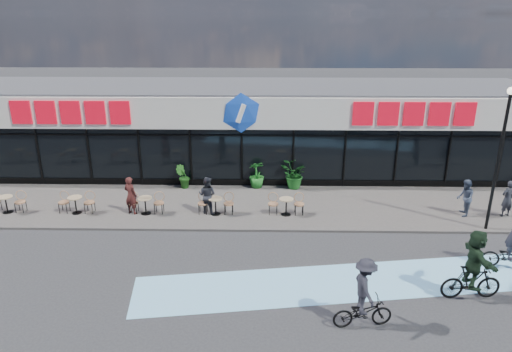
# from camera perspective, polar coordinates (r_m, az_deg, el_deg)

# --- Properties ---
(ground) EXTENTS (120.00, 120.00, 0.00)m
(ground) POSITION_cam_1_polar(r_m,az_deg,el_deg) (16.47, -2.93, -10.11)
(ground) COLOR #28282B
(ground) RESTS_ON ground
(sidewalk) EXTENTS (44.00, 5.00, 0.10)m
(sidewalk) POSITION_cam_1_polar(r_m,az_deg,el_deg) (20.47, -2.08, -3.73)
(sidewalk) COLOR #504A47
(sidewalk) RESTS_ON ground
(bike_lane) EXTENTS (14.17, 4.13, 0.01)m
(bike_lane) POSITION_cam_1_polar(r_m,az_deg,el_deg) (15.42, 12.05, -12.80)
(bike_lane) COLOR #7CC0EA
(bike_lane) RESTS_ON ground
(building) EXTENTS (30.60, 6.57, 4.75)m
(building) POSITION_cam_1_polar(r_m,az_deg,el_deg) (24.91, -1.47, 6.10)
(building) COLOR black
(building) RESTS_ON ground
(lamp_post) EXTENTS (0.28, 0.28, 5.60)m
(lamp_post) POSITION_cam_1_polar(r_m,az_deg,el_deg) (19.36, 28.24, 3.00)
(lamp_post) COLOR black
(lamp_post) RESTS_ON sidewalk
(bistro_set_1) EXTENTS (1.54, 0.62, 0.90)m
(bistro_set_1) POSITION_cam_1_polar(r_m,az_deg,el_deg) (22.28, -28.66, -2.85)
(bistro_set_1) COLOR tan
(bistro_set_1) RESTS_ON sidewalk
(bistro_set_2) EXTENTS (1.54, 0.62, 0.90)m
(bistro_set_2) POSITION_cam_1_polar(r_m,az_deg,el_deg) (20.97, -21.54, -3.09)
(bistro_set_2) COLOR tan
(bistro_set_2) RESTS_ON sidewalk
(bistro_set_3) EXTENTS (1.54, 0.62, 0.90)m
(bistro_set_3) POSITION_cam_1_polar(r_m,az_deg,el_deg) (20.01, -13.60, -3.29)
(bistro_set_3) COLOR tan
(bistro_set_3) RESTS_ON sidewalk
(bistro_set_4) EXTENTS (1.54, 0.62, 0.90)m
(bistro_set_4) POSITION_cam_1_polar(r_m,az_deg,el_deg) (19.47, -5.05, -3.44)
(bistro_set_4) COLOR tan
(bistro_set_4) RESTS_ON sidewalk
(bistro_set_5) EXTENTS (1.54, 0.62, 0.90)m
(bistro_set_5) POSITION_cam_1_polar(r_m,az_deg,el_deg) (19.38, 3.79, -3.52)
(bistro_set_5) COLOR tan
(bistro_set_5) RESTS_ON sidewalk
(potted_plant_left) EXTENTS (0.77, 0.69, 1.16)m
(potted_plant_left) POSITION_cam_1_polar(r_m,az_deg,el_deg) (22.47, -9.12, -0.07)
(potted_plant_left) COLOR #1E5518
(potted_plant_left) RESTS_ON sidewalk
(potted_plant_mid) EXTENTS (0.95, 0.95, 1.31)m
(potted_plant_mid) POSITION_cam_1_polar(r_m,az_deg,el_deg) (22.26, 0.09, 0.19)
(potted_plant_mid) COLOR #207023
(potted_plant_mid) RESTS_ON sidewalk
(potted_plant_right) EXTENTS (1.35, 1.20, 1.37)m
(potted_plant_right) POSITION_cam_1_polar(r_m,az_deg,el_deg) (22.19, 4.63, 0.14)
(potted_plant_right) COLOR #18561B
(potted_plant_right) RESTS_ON sidewalk
(patron_left) EXTENTS (0.71, 0.61, 1.65)m
(patron_left) POSITION_cam_1_polar(r_m,az_deg,el_deg) (19.98, -15.39, -2.35)
(patron_left) COLOR #421917
(patron_left) RESTS_ON sidewalk
(patron_right) EXTENTS (0.93, 0.82, 1.61)m
(patron_right) POSITION_cam_1_polar(r_m,az_deg,el_deg) (19.45, -6.12, -2.39)
(patron_right) COLOR #22242B
(patron_right) RESTS_ON sidewalk
(pedestrian_a) EXTENTS (0.75, 0.88, 1.58)m
(pedestrian_a) POSITION_cam_1_polar(r_m,az_deg,el_deg) (21.00, 24.67, -2.51)
(pedestrian_a) COLOR #323B4E
(pedestrian_a) RESTS_ON sidewalk
(pedestrian_c) EXTENTS (0.67, 0.54, 1.59)m
(pedestrian_c) POSITION_cam_1_polar(r_m,az_deg,el_deg) (21.73, 28.91, -2.47)
(pedestrian_c) COLOR #22242B
(pedestrian_c) RESTS_ON sidewalk
(cyclist_a) EXTENTS (1.86, 1.71, 2.26)m
(cyclist_a) POSITION_cam_1_polar(r_m,az_deg,el_deg) (15.25, 25.56, -10.32)
(cyclist_a) COLOR black
(cyclist_a) RESTS_ON ground
(cyclist_b) EXTENTS (1.80, 1.07, 2.18)m
(cyclist_b) POSITION_cam_1_polar(r_m,az_deg,el_deg) (17.62, 29.25, -8.01)
(cyclist_b) COLOR black
(cyclist_b) RESTS_ON ground
(cyclist_c) EXTENTS (1.74, 1.13, 2.09)m
(cyclist_c) POSITION_cam_1_polar(r_m,az_deg,el_deg) (13.11, 13.33, -14.63)
(cyclist_c) COLOR black
(cyclist_c) RESTS_ON ground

